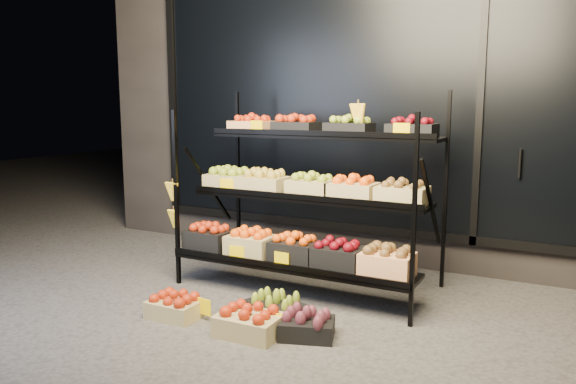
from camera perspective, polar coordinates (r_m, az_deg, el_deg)
The scene contains 9 objects.
ground at distance 4.36m, azimuth -1.74°, elevation -11.87°, with size 24.00×24.00×0.00m, color #514F4C.
building at distance 6.45m, azimuth 9.78°, elevation 10.63°, with size 6.00×2.08×3.50m.
display_rack at distance 4.67m, azimuth 1.72°, elevation -0.43°, with size 2.18×1.02×1.67m.
tag_floor_a at distance 4.19m, azimuth -8.50°, elevation -11.96°, with size 0.13×0.01×0.12m, color #FACF00.
tag_floor_b at distance 3.88m, azimuth -0.93°, elevation -13.62°, with size 0.13×0.01×0.12m, color #FACF00.
floor_crate_left at distance 4.27m, azimuth -11.42°, elevation -11.23°, with size 0.37×0.28×0.19m.
floor_crate_midleft at distance 4.12m, azimuth -1.27°, elevation -11.73°, with size 0.49×0.43×0.20m.
floor_crate_midright at distance 3.89m, azimuth -3.94°, elevation -12.98°, with size 0.43×0.32×0.21m.
floor_crate_right at distance 3.86m, azimuth 1.91°, elevation -13.32°, with size 0.43×0.37×0.19m.
Camera 1 is at (2.01, -3.54, 1.56)m, focal length 35.00 mm.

